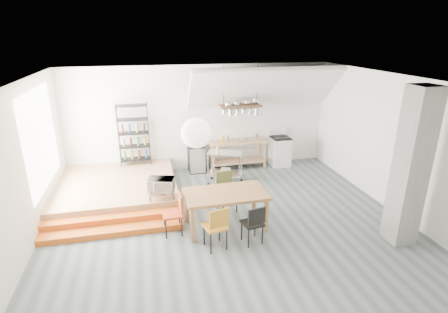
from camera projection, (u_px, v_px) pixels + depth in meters
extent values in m
plane|color=#4B5657|center=(227.00, 222.00, 7.97)|extent=(8.00, 8.00, 0.00)
cube|color=silver|center=(200.00, 118.00, 10.65)|extent=(8.00, 0.04, 3.20)
cube|color=silver|center=(22.00, 172.00, 6.59)|extent=(0.04, 7.00, 3.20)
cube|color=silver|center=(391.00, 143.00, 8.28)|extent=(0.04, 7.00, 3.20)
cube|color=white|center=(228.00, 80.00, 6.90)|extent=(8.00, 7.00, 0.02)
cube|color=white|center=(264.00, 88.00, 10.16)|extent=(4.40, 1.44, 1.32)
cube|color=white|center=(41.00, 139.00, 7.90)|extent=(0.02, 2.50, 2.20)
cube|color=#A68053|center=(117.00, 188.00, 9.21)|extent=(3.00, 3.00, 0.40)
cube|color=#BF5316|center=(113.00, 231.00, 7.47)|extent=(3.00, 0.35, 0.13)
cube|color=#BF5316|center=(114.00, 220.00, 7.77)|extent=(3.00, 0.35, 0.27)
cube|color=slate|center=(411.00, 168.00, 6.76)|extent=(0.50, 0.50, 3.20)
cube|color=#A68053|center=(238.00, 142.00, 10.80)|extent=(1.80, 0.60, 0.06)
cube|color=#A68053|center=(238.00, 161.00, 11.01)|extent=(1.70, 0.55, 0.04)
cube|color=#A68053|center=(260.00, 151.00, 11.33)|extent=(0.06, 0.06, 0.86)
cube|color=#A68053|center=(211.00, 155.00, 10.98)|extent=(0.06, 0.06, 0.86)
cube|color=#A68053|center=(265.00, 156.00, 10.92)|extent=(0.06, 0.06, 0.86)
cube|color=#A68053|center=(214.00, 160.00, 10.58)|extent=(0.06, 0.06, 0.86)
cube|color=white|center=(280.00, 152.00, 11.24)|extent=(0.60, 0.60, 0.90)
cube|color=black|center=(280.00, 138.00, 11.08)|extent=(0.58, 0.58, 0.03)
cube|color=white|center=(277.00, 131.00, 11.30)|extent=(0.60, 0.05, 0.25)
cylinder|color=black|center=(283.00, 135.00, 11.23)|extent=(0.18, 0.18, 0.02)
cylinder|color=black|center=(275.00, 136.00, 11.17)|extent=(0.18, 0.18, 0.02)
cylinder|color=black|center=(286.00, 138.00, 10.98)|extent=(0.18, 0.18, 0.02)
cylinder|color=black|center=(278.00, 138.00, 10.92)|extent=(0.18, 0.18, 0.02)
cube|color=#3D2418|center=(240.00, 106.00, 10.22)|extent=(1.20, 0.50, 0.05)
cylinder|color=black|center=(224.00, 86.00, 9.92)|extent=(0.02, 0.02, 1.15)
cylinder|color=black|center=(257.00, 85.00, 10.14)|extent=(0.02, 0.02, 1.15)
cylinder|color=silver|center=(224.00, 112.00, 10.12)|extent=(0.16, 0.16, 0.12)
cylinder|color=silver|center=(231.00, 112.00, 10.17)|extent=(0.20, 0.20, 0.16)
cylinder|color=silver|center=(237.00, 112.00, 10.22)|extent=(0.16, 0.16, 0.20)
cylinder|color=silver|center=(244.00, 111.00, 10.25)|extent=(0.20, 0.20, 0.12)
cylinder|color=silver|center=(250.00, 111.00, 10.30)|extent=(0.16, 0.16, 0.16)
cylinder|color=silver|center=(257.00, 111.00, 10.34)|extent=(0.20, 0.20, 0.20)
cylinder|color=black|center=(149.00, 132.00, 10.30)|extent=(0.02, 0.02, 1.80)
cylinder|color=black|center=(119.00, 134.00, 10.12)|extent=(0.02, 0.02, 1.80)
cylinder|color=black|center=(149.00, 135.00, 9.97)|extent=(0.02, 0.02, 1.80)
cylinder|color=black|center=(118.00, 137.00, 9.79)|extent=(0.02, 0.02, 1.80)
cube|color=black|center=(136.00, 159.00, 10.30)|extent=(0.88, 0.38, 0.02)
cube|color=black|center=(135.00, 146.00, 10.17)|extent=(0.88, 0.38, 0.02)
cube|color=black|center=(134.00, 133.00, 10.03)|extent=(0.88, 0.38, 0.02)
cube|color=black|center=(132.00, 119.00, 9.90)|extent=(0.88, 0.38, 0.02)
cube|color=black|center=(131.00, 105.00, 9.76)|extent=(0.88, 0.38, 0.03)
cylinder|color=#3E752F|center=(136.00, 155.00, 10.25)|extent=(0.07, 0.07, 0.24)
cylinder|color=#A2881B|center=(134.00, 142.00, 10.12)|extent=(0.07, 0.07, 0.24)
cylinder|color=maroon|center=(133.00, 128.00, 9.98)|extent=(0.07, 0.07, 0.24)
cube|color=#A68053|center=(162.00, 192.00, 8.18)|extent=(0.60, 0.40, 0.03)
cylinder|color=black|center=(173.00, 191.00, 8.42)|extent=(0.02, 0.02, 0.13)
cylinder|color=black|center=(150.00, 193.00, 8.31)|extent=(0.02, 0.02, 0.13)
cylinder|color=black|center=(174.00, 197.00, 8.11)|extent=(0.02, 0.02, 0.13)
cylinder|color=black|center=(150.00, 199.00, 7.99)|extent=(0.02, 0.02, 0.13)
sphere|color=white|center=(196.00, 133.00, 6.90)|extent=(0.60, 0.60, 0.60)
cube|color=brown|center=(225.00, 194.00, 7.50)|extent=(1.77, 1.01, 0.07)
cube|color=brown|center=(254.00, 199.00, 8.20)|extent=(0.08, 0.08, 0.77)
cube|color=brown|center=(187.00, 207.00, 7.85)|extent=(0.08, 0.08, 0.77)
cube|color=brown|center=(266.00, 216.00, 7.44)|extent=(0.08, 0.08, 0.77)
cube|color=brown|center=(193.00, 225.00, 7.08)|extent=(0.08, 0.08, 0.77)
cube|color=#B77A1F|center=(215.00, 226.00, 6.87)|extent=(0.51, 0.51, 0.04)
cube|color=#B77A1F|center=(219.00, 219.00, 6.62)|extent=(0.40, 0.13, 0.37)
cylinder|color=black|center=(211.00, 243.00, 6.74)|extent=(0.03, 0.03, 0.47)
cylinder|color=black|center=(227.00, 239.00, 6.88)|extent=(0.03, 0.03, 0.47)
cylinder|color=black|center=(204.00, 235.00, 7.03)|extent=(0.03, 0.03, 0.47)
cylinder|color=black|center=(219.00, 231.00, 7.17)|extent=(0.03, 0.03, 0.47)
cube|color=black|center=(252.00, 223.00, 7.06)|extent=(0.46, 0.46, 0.04)
cube|color=black|center=(257.00, 216.00, 6.82)|extent=(0.37, 0.11, 0.34)
cylinder|color=black|center=(249.00, 238.00, 6.94)|extent=(0.03, 0.03, 0.43)
cylinder|color=black|center=(262.00, 235.00, 7.06)|extent=(0.03, 0.03, 0.43)
cylinder|color=black|center=(242.00, 231.00, 7.21)|extent=(0.03, 0.03, 0.43)
cylinder|color=black|center=(255.00, 227.00, 7.33)|extent=(0.03, 0.03, 0.43)
cube|color=brown|center=(227.00, 192.00, 8.31)|extent=(0.51, 0.51, 0.04)
cube|color=brown|center=(224.00, 178.00, 8.39)|extent=(0.42, 0.11, 0.38)
cylinder|color=black|center=(231.00, 197.00, 8.61)|extent=(0.03, 0.03, 0.48)
cylinder|color=black|center=(218.00, 200.00, 8.48)|extent=(0.03, 0.03, 0.48)
cylinder|color=black|center=(237.00, 203.00, 8.30)|extent=(0.03, 0.03, 0.48)
cylinder|color=black|center=(223.00, 206.00, 8.17)|extent=(0.03, 0.03, 0.48)
cube|color=#B23D19|center=(172.00, 214.00, 7.36)|extent=(0.43, 0.43, 0.04)
cube|color=#B23D19|center=(181.00, 202.00, 7.32)|extent=(0.06, 0.39, 0.36)
cylinder|color=black|center=(182.00, 227.00, 7.33)|extent=(0.03, 0.03, 0.45)
cylinder|color=black|center=(179.00, 219.00, 7.63)|extent=(0.03, 0.03, 0.45)
cylinder|color=black|center=(166.00, 229.00, 7.25)|extent=(0.03, 0.03, 0.45)
cylinder|color=black|center=(164.00, 221.00, 7.55)|extent=(0.03, 0.03, 0.45)
cube|color=silver|center=(225.00, 153.00, 9.67)|extent=(1.07, 0.85, 0.04)
cube|color=silver|center=(225.00, 173.00, 9.87)|extent=(1.07, 0.85, 0.03)
cylinder|color=silver|center=(242.00, 166.00, 9.96)|extent=(0.03, 0.03, 0.90)
sphere|color=black|center=(241.00, 180.00, 10.10)|extent=(0.08, 0.08, 0.08)
cylinder|color=silver|center=(212.00, 164.00, 10.11)|extent=(0.03, 0.03, 0.90)
sphere|color=black|center=(212.00, 178.00, 10.25)|extent=(0.08, 0.08, 0.08)
cylinder|color=silver|center=(239.00, 172.00, 9.53)|extent=(0.03, 0.03, 0.90)
sphere|color=black|center=(239.00, 187.00, 9.68)|extent=(0.08, 0.08, 0.08)
cylinder|color=silver|center=(208.00, 170.00, 9.68)|extent=(0.03, 0.03, 0.90)
sphere|color=black|center=(208.00, 184.00, 9.82)|extent=(0.08, 0.08, 0.08)
cube|color=black|center=(196.00, 158.00, 10.73)|extent=(0.49, 0.49, 0.84)
imported|color=beige|center=(161.00, 185.00, 8.12)|extent=(0.67, 0.54, 0.33)
imported|color=silver|center=(240.00, 140.00, 10.75)|extent=(0.31, 0.31, 0.06)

